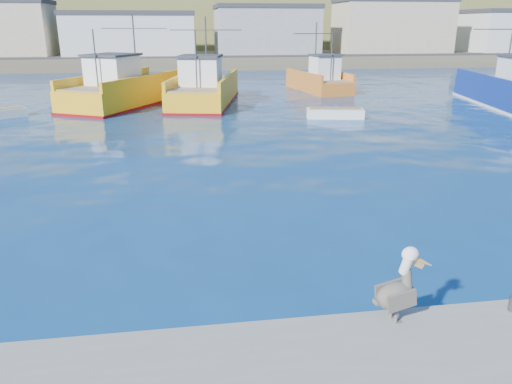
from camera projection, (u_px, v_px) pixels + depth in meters
ground at (320, 266)px, 12.90m from camera, size 260.00×260.00×0.00m
dock_bollards at (400, 314)px, 9.59m from camera, size 36.20×0.20×0.30m
far_shore at (191, 10)px, 112.33m from camera, size 200.00×81.00×24.00m
trawler_yellow_a at (127, 90)px, 38.47m from camera, size 9.77×13.21×6.70m
trawler_yellow_b at (204, 90)px, 38.82m from camera, size 6.50×12.43×6.58m
trawler_blue at (512, 91)px, 37.84m from camera, size 6.40×12.86×6.64m
boat_orange at (320, 80)px, 46.15m from camera, size 4.58×8.91×6.11m
skiff_mid at (335, 114)px, 33.16m from camera, size 3.90×1.98×0.81m
pelican at (399, 290)px, 9.47m from camera, size 1.23×0.61×1.52m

